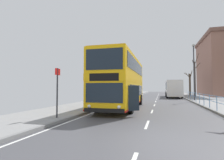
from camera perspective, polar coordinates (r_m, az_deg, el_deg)
ground at (r=6.46m, az=2.80°, el=-18.03°), size 15.80×140.00×0.20m
double_decker_bus_main at (r=15.32m, az=3.27°, el=-0.58°), size 3.38×10.71×4.34m
background_bus_far_lane at (r=34.19m, az=19.18°, el=-2.53°), size 2.64×10.11×3.01m
pedestrian_railing_far_kerb at (r=17.35m, az=28.29°, el=-5.20°), size 0.05×21.39×1.06m
bus_stop_sign_near at (r=10.04m, az=-17.31°, el=-2.21°), size 0.08×0.44×2.69m
street_lamp_far_side at (r=25.23m, az=25.00°, el=3.67°), size 0.28×0.60×7.24m
bare_tree_far_00 at (r=40.41m, az=23.91°, el=-1.11°), size 1.59×1.79×5.15m
bare_tree_far_02 at (r=33.66m, az=25.24°, el=0.88°), size 1.49×2.62×7.29m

